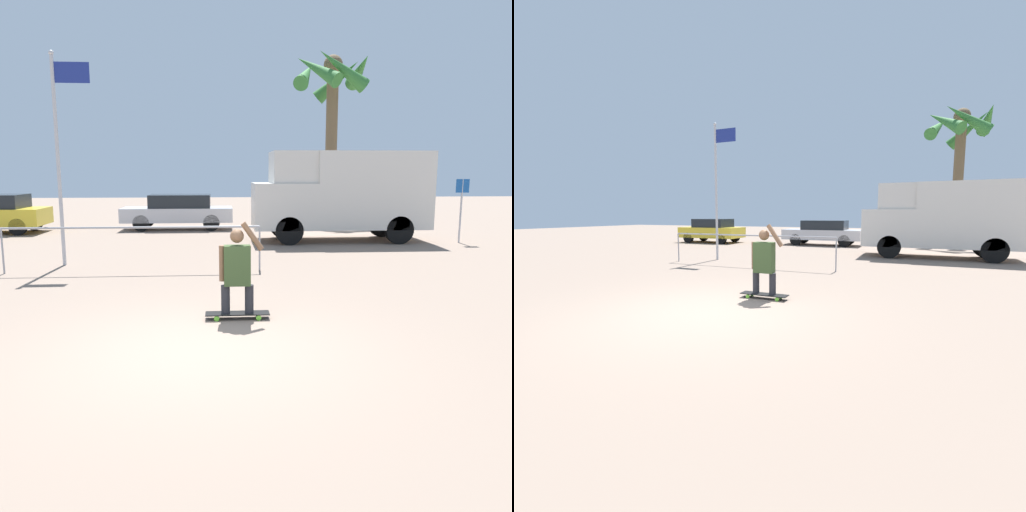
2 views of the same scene
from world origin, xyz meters
TOP-DOWN VIEW (x-y plane):
  - ground_plane at (0.00, 0.00)m, footprint 80.00×80.00m
  - skateboard at (0.53, 1.35)m, footprint 1.02×0.26m
  - person_skateboarder at (0.53, 1.35)m, footprint 0.71×0.22m
  - camper_van at (4.38, 10.34)m, footprint 5.82×2.11m
  - parked_car_silver at (-1.46, 14.22)m, footprint 4.45×1.73m
  - parked_car_yellow at (-8.38, 13.38)m, footprint 3.83×1.89m
  - palm_tree_near_van at (5.50, 17.41)m, footprint 3.78×3.99m
  - flagpole at (-3.61, 6.33)m, footprint 0.92×0.12m
  - plaza_railing_segment at (-1.78, 5.32)m, footprint 5.97×0.05m

SIDE VIEW (x-z plane):
  - ground_plane at x=0.00m, z-range 0.00..0.00m
  - skateboard at x=0.53m, z-range 0.03..0.13m
  - parked_car_silver at x=-1.46m, z-range 0.04..1.46m
  - parked_car_yellow at x=-8.38m, z-range 0.04..1.51m
  - person_skateboarder at x=0.53m, z-range 0.11..1.58m
  - plaza_railing_segment at x=-1.78m, z-range 0.40..1.47m
  - camper_van at x=4.38m, z-range 0.15..3.14m
  - flagpole at x=-3.61m, z-range 0.37..5.53m
  - palm_tree_near_van at x=5.50m, z-range 2.20..10.01m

